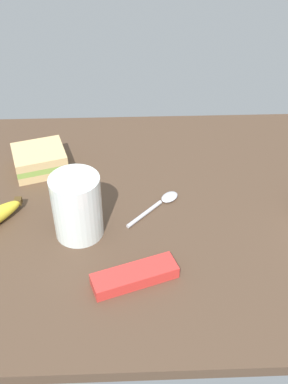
# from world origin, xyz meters

# --- Properties ---
(tabletop) EXTENTS (0.90, 0.64, 0.02)m
(tabletop) POSITION_xyz_m (0.00, 0.00, 0.01)
(tabletop) COLOR #4C3828
(tabletop) RESTS_ON ground
(sandwich_main) EXTENTS (0.12, 0.11, 0.04)m
(sandwich_main) POSITION_xyz_m (-0.20, 0.12, 0.04)
(sandwich_main) COLOR #DBB77A
(sandwich_main) RESTS_ON tabletop
(glass_of_milk) EXTENTS (0.08, 0.08, 0.11)m
(glass_of_milk) POSITION_xyz_m (-0.11, -0.06, 0.07)
(glass_of_milk) COLOR silver
(glass_of_milk) RESTS_ON tabletop
(spoon) EXTENTS (0.10, 0.10, 0.01)m
(spoon) POSITION_xyz_m (0.03, -0.00, 0.02)
(spoon) COLOR silver
(spoon) RESTS_ON tabletop
(snack_bar) EXTENTS (0.13, 0.08, 0.02)m
(snack_bar) POSITION_xyz_m (-0.02, -0.17, 0.03)
(snack_bar) COLOR red
(snack_bar) RESTS_ON tabletop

